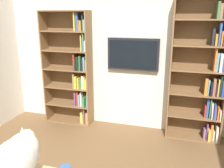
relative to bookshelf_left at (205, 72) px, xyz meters
name	(u,v)px	position (x,y,z in m)	size (l,w,h in m)	color
wall_back	(130,51)	(1.19, -0.17, 0.25)	(4.52, 0.06, 2.70)	silver
bookshelf_left	(205,72)	(0.00, 0.00, 0.00)	(0.83, 0.28, 2.24)	brown
bookshelf_right	(73,70)	(2.19, 0.00, -0.12)	(0.86, 0.28, 2.00)	brown
wall_mounted_tv	(133,54)	(1.13, -0.08, 0.20)	(0.86, 0.07, 0.53)	black
cat	(17,157)	(1.43, 2.50, -0.17)	(0.27, 0.58, 0.34)	silver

